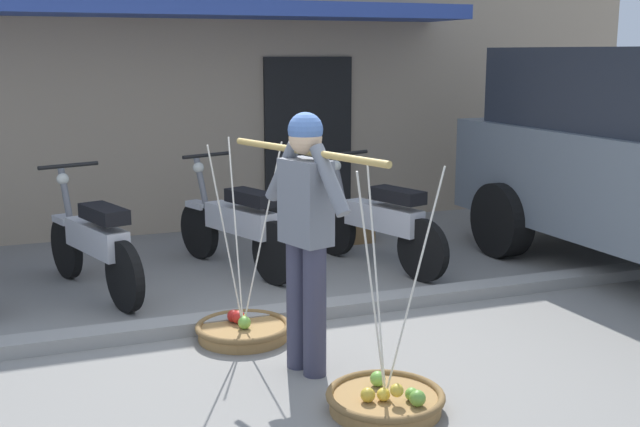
{
  "coord_description": "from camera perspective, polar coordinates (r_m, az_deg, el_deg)",
  "views": [
    {
      "loc": [
        -1.74,
        -4.91,
        2.06
      ],
      "look_at": [
        0.36,
        0.6,
        0.85
      ],
      "focal_mm": 44.42,
      "sensor_mm": 36.0,
      "label": 1
    }
  ],
  "objects": [
    {
      "name": "motorcycle_third_in_row",
      "position": [
        7.52,
        -6.02,
        -0.82
      ],
      "size": [
        0.77,
        1.73,
        1.09
      ],
      "color": "black",
      "rests_on": "ground"
    },
    {
      "name": "fruit_basket_left_side",
      "position": [
        5.86,
        -5.57,
        -8.27
      ],
      "size": [
        0.7,
        0.7,
        1.45
      ],
      "color": "#9E7542",
      "rests_on": "ground"
    },
    {
      "name": "wooden_crate",
      "position": [
        8.73,
        2.22,
        -0.99
      ],
      "size": [
        0.44,
        0.36,
        0.32
      ],
      "primitive_type": "cube",
      "color": "olive",
      "rests_on": "ground"
    },
    {
      "name": "motorcycle_second_in_row",
      "position": [
        7.03,
        -15.96,
        -2.07
      ],
      "size": [
        0.71,
        1.76,
        1.09
      ],
      "color": "black",
      "rests_on": "ground"
    },
    {
      "name": "ground_plane",
      "position": [
        5.61,
        -1.25,
        -9.97
      ],
      "size": [
        90.0,
        90.0,
        0.0
      ],
      "primitive_type": "plane",
      "color": "gray"
    },
    {
      "name": "fruit_basket_right_side",
      "position": [
        4.75,
        4.75,
        -13.15
      ],
      "size": [
        0.7,
        0.7,
        1.45
      ],
      "color": "#9E7542",
      "rests_on": "ground"
    },
    {
      "name": "sidewalk_curb",
      "position": [
        6.21,
        -3.44,
        -7.31
      ],
      "size": [
        20.0,
        0.24,
        0.1
      ],
      "primitive_type": "cube",
      "color": "gray",
      "rests_on": "ground"
    },
    {
      "name": "motorcycle_end_of_row",
      "position": [
        7.61,
        4.25,
        -0.64
      ],
      "size": [
        0.73,
        1.75,
        1.09
      ],
      "color": "black",
      "rests_on": "ground"
    },
    {
      "name": "storefront_building",
      "position": [
        11.53,
        -14.64,
        11.43
      ],
      "size": [
        13.0,
        6.0,
        4.2
      ],
      "color": "tan",
      "rests_on": "ground"
    },
    {
      "name": "fruit_vendor",
      "position": [
        5.01,
        -1.03,
        -0.89
      ],
      "size": [
        0.5,
        1.45,
        1.7
      ],
      "color": "#38384C",
      "rests_on": "ground"
    }
  ]
}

